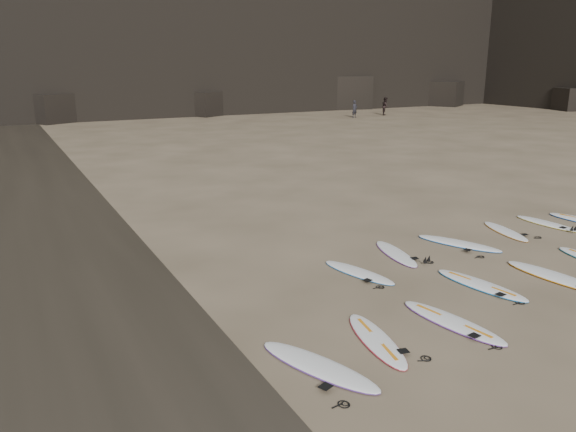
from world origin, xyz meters
name	(u,v)px	position (x,y,z in m)	size (l,w,h in m)	color
ground	(513,285)	(0.00, 0.00, 0.00)	(240.00, 240.00, 0.00)	#897559
surfboard_0	(376,339)	(-4.56, -0.75, 0.04)	(0.56, 2.32, 0.08)	white
surfboard_1	(452,322)	(-2.73, -0.86, 0.05)	(0.60, 2.51, 0.09)	white
surfboard_2	(481,285)	(-0.72, 0.32, 0.04)	(0.59, 2.48, 0.09)	white
surfboard_3	(556,277)	(1.29, -0.18, 0.05)	(0.65, 2.70, 0.10)	white
surfboard_5	(359,272)	(-2.82, 2.36, 0.04)	(0.54, 2.24, 0.08)	white
surfboard_6	(396,253)	(-1.09, 3.07, 0.04)	(0.55, 2.28, 0.08)	white
surfboard_7	(459,243)	(1.10, 2.92, 0.05)	(0.61, 2.53, 0.09)	white
surfboard_8	(505,231)	(3.28, 3.17, 0.04)	(0.53, 2.21, 0.08)	white
surfboard_9	(547,223)	(5.17, 3.15, 0.04)	(0.54, 2.25, 0.08)	white
surfboard_11	(318,366)	(-6.03, -1.06, 0.05)	(0.61, 2.55, 0.09)	white
person_a	(355,109)	(20.13, 36.32, 0.81)	(0.59, 0.39, 1.62)	black
person_b	(385,106)	(24.25, 36.98, 0.87)	(0.85, 0.66, 1.75)	black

